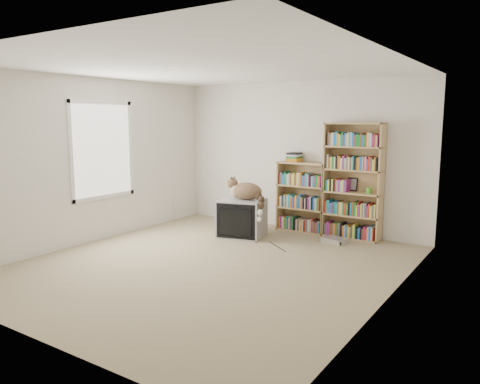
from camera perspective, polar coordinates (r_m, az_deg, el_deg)
The scene contains 17 objects.
floor at distance 6.16m, azimuth -3.51°, elevation -8.85°, with size 4.50×5.00×0.01m, color gray.
wall_back at distance 8.03m, azimuth 7.19°, elevation 4.34°, with size 4.50×0.02×2.50m, color silver.
wall_front at distance 4.20m, azimuth -24.58°, elevation -0.43°, with size 4.50×0.02×2.50m, color silver.
wall_left at distance 7.47m, azimuth -17.59°, elevation 3.67°, with size 0.02×5.00×2.50m, color silver.
wall_right at distance 4.90m, azimuth 17.94°, elevation 1.16°, with size 0.02×5.00×2.50m, color silver.
ceiling at distance 5.90m, azimuth -3.74°, elevation 14.96°, with size 4.50×5.00×0.02m, color white.
window at distance 7.57m, azimuth -16.41°, elevation 4.93°, with size 0.02×1.22×1.52m, color white.
crt_tv at distance 7.56m, azimuth 0.26°, elevation -3.15°, with size 0.83×0.78×0.60m.
cat at distance 7.40m, azimuth 1.03°, elevation -0.23°, with size 0.80×0.54×0.60m.
bookcase_tall at distance 7.54m, azimuth 13.65°, elevation 0.94°, with size 0.91×0.30×1.82m.
bookcase_short at distance 7.92m, azimuth 7.66°, elevation -0.95°, with size 0.85×0.30×1.17m.
book_stack at distance 7.91m, azimuth 6.71°, elevation 4.24°, with size 0.22×0.29×0.16m, color red.
green_mug at distance 7.45m, azimuth 15.46°, elevation 0.19°, with size 0.08×0.08×0.09m, color green.
framed_print at distance 7.64m, azimuth 13.56°, elevation 0.93°, with size 0.16×0.01×0.21m, color black.
dvd_player at distance 7.34m, azimuth 11.45°, elevation -5.78°, with size 0.34×0.24×0.08m, color silver.
wall_outlet at distance 8.85m, azimuth -7.95°, elevation -1.33°, with size 0.01×0.08×0.13m, color silver.
floor_cables at distance 7.38m, azimuth 3.28°, elevation -5.81°, with size 1.20×0.70×0.01m, color black, non-canonical shape.
Camera 1 is at (3.53, -4.69, 1.87)m, focal length 35.00 mm.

